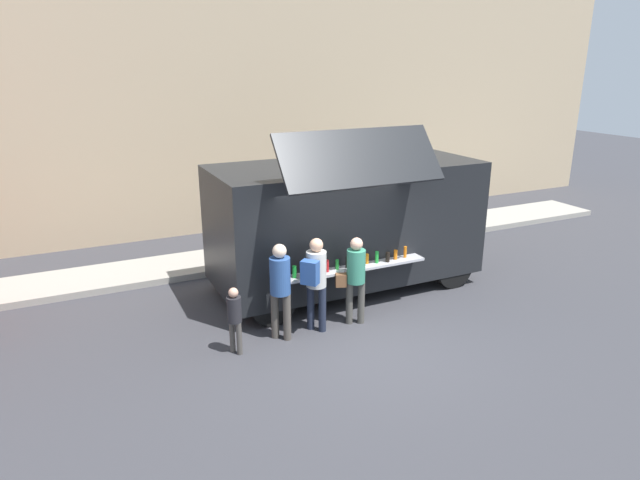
# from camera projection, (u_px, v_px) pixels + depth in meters

# --- Properties ---
(ground_plane) EXTENTS (60.00, 60.00, 0.00)m
(ground_plane) POSITION_uv_depth(u_px,v_px,m) (368.00, 340.00, 9.86)
(ground_plane) COLOR #38383D
(curb_strip) EXTENTS (28.00, 1.60, 0.15)m
(curb_strip) POSITION_uv_depth(u_px,v_px,m) (140.00, 273.00, 12.81)
(curb_strip) COLOR #9E998E
(curb_strip) RESTS_ON ground
(building_behind) EXTENTS (32.00, 2.40, 10.09)m
(building_behind) POSITION_uv_depth(u_px,v_px,m) (139.00, 50.00, 15.03)
(building_behind) COLOR tan
(building_behind) RESTS_ON ground
(food_truck_main) EXTENTS (5.64, 3.18, 3.60)m
(food_truck_main) POSITION_uv_depth(u_px,v_px,m) (346.00, 221.00, 11.76)
(food_truck_main) COLOR black
(food_truck_main) RESTS_ON ground
(trash_bin) EXTENTS (0.60, 0.60, 1.01)m
(trash_bin) POSITION_uv_depth(u_px,v_px,m) (421.00, 219.00, 15.56)
(trash_bin) COLOR #306536
(trash_bin) RESTS_ON ground
(customer_front_ordering) EXTENTS (0.55, 0.37, 1.70)m
(customer_front_ordering) POSITION_uv_depth(u_px,v_px,m) (355.00, 273.00, 10.19)
(customer_front_ordering) COLOR #4B4942
(customer_front_ordering) RESTS_ON ground
(customer_mid_with_backpack) EXTENTS (0.56, 0.54, 1.78)m
(customer_mid_with_backpack) POSITION_uv_depth(u_px,v_px,m) (315.00, 276.00, 9.86)
(customer_mid_with_backpack) COLOR #1F2536
(customer_mid_with_backpack) RESTS_ON ground
(customer_rear_waiting) EXTENTS (0.36, 0.36, 1.78)m
(customer_rear_waiting) POSITION_uv_depth(u_px,v_px,m) (280.00, 283.00, 9.59)
(customer_rear_waiting) COLOR #4D4740
(customer_rear_waiting) RESTS_ON ground
(child_near_queue) EXTENTS (0.24, 0.24, 1.20)m
(child_near_queue) POSITION_uv_depth(u_px,v_px,m) (235.00, 315.00, 9.20)
(child_near_queue) COLOR #4C4742
(child_near_queue) RESTS_ON ground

